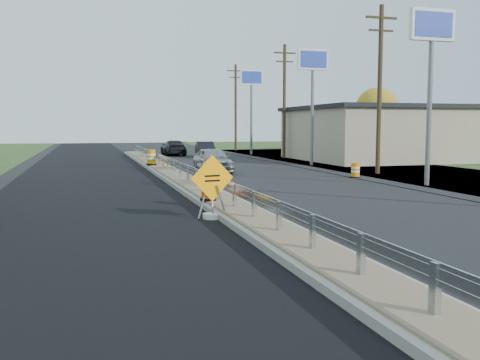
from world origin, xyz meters
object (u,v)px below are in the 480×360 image
object	(u,v)px
caution_sign	(212,203)
barrel_shoulder_near	(355,171)
barrel_median_far	(151,158)
barrel_median_mid	(208,174)
barrel_median_near	(208,189)
car_silver	(213,160)
car_dark_mid	(205,149)
car_dark_far	(173,148)

from	to	relation	value
caution_sign	barrel_shoulder_near	xyz separation A→B (m)	(10.10, 10.09, -0.10)
barrel_median_far	caution_sign	bearing A→B (deg)	-91.38
barrel_median_mid	barrel_median_far	size ratio (longest dim) A/B	0.92
barrel_median_near	car_silver	bearing A→B (deg)	76.14
barrel_median_far	car_dark_mid	distance (m)	12.65
caution_sign	barrel_shoulder_near	world-z (taller)	caution_sign
car_silver	car_dark_mid	distance (m)	14.96
barrel_median_mid	car_dark_far	xyz separation A→B (m)	(2.83, 27.23, 0.03)
barrel_median_far	car_dark_far	world-z (taller)	car_dark_far
car_dark_mid	barrel_shoulder_near	bearing A→B (deg)	-73.83
barrel_median_far	barrel_shoulder_near	world-z (taller)	barrel_median_far
barrel_shoulder_near	car_dark_far	xyz separation A→B (m)	(-5.82, 24.16, 0.31)
barrel_median_far	car_dark_mid	xyz separation A→B (m)	(5.97, 11.16, -0.02)
barrel_median_far	barrel_median_near	bearing A→B (deg)	-90.24
caution_sign	car_silver	xyz separation A→B (m)	(3.67, 15.60, 0.25)
barrel_median_far	car_silver	bearing A→B (deg)	-47.85
barrel_shoulder_near	car_dark_far	size ratio (longest dim) A/B	0.17
barrel_shoulder_near	car_silver	size ratio (longest dim) A/B	0.19
barrel_median_near	barrel_median_far	world-z (taller)	barrel_median_far
car_silver	barrel_median_far	bearing A→B (deg)	131.22
barrel_median_mid	car_dark_far	distance (m)	27.38
barrel_median_near	car_dark_mid	world-z (taller)	car_dark_mid
caution_sign	car_dark_mid	bearing A→B (deg)	64.39
caution_sign	barrel_median_near	xyz separation A→B (m)	(0.39, 2.31, 0.14)
car_dark_far	barrel_median_far	bearing A→B (deg)	76.43
barrel_median_mid	barrel_median_far	distance (m)	12.16
barrel_median_near	caution_sign	bearing A→B (deg)	-99.62
barrel_median_near	car_dark_far	xyz separation A→B (m)	(3.89, 31.95, 0.07)
barrel_median_near	car_silver	distance (m)	13.69
caution_sign	barrel_median_near	distance (m)	2.34
barrel_median_near	barrel_shoulder_near	size ratio (longest dim) A/B	1.03
car_dark_far	car_silver	bearing A→B (deg)	88.74
barrel_median_near	car_dark_mid	distance (m)	28.64
barrel_median_near	car_dark_mid	size ratio (longest dim) A/B	0.20
barrel_median_far	car_dark_mid	bearing A→B (deg)	61.85
barrel_median_near	barrel_median_mid	bearing A→B (deg)	77.35
car_dark_far	caution_sign	bearing A→B (deg)	83.49
barrel_median_near	barrel_shoulder_near	xyz separation A→B (m)	(9.71, 7.78, -0.24)
barrel_median_mid	car_silver	xyz separation A→B (m)	(2.22, 8.57, 0.07)
barrel_median_mid	barrel_shoulder_near	world-z (taller)	barrel_median_mid
barrel_median_near	barrel_median_far	distance (m)	16.84
car_dark_mid	barrel_median_mid	bearing A→B (deg)	-96.20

